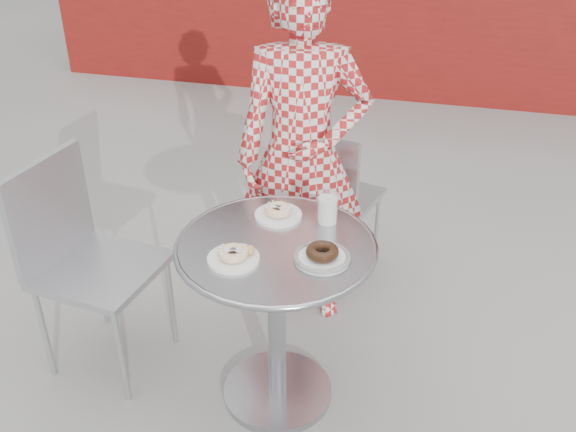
% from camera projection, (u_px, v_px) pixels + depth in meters
% --- Properties ---
extents(ground, '(60.00, 60.00, 0.00)m').
position_uv_depth(ground, '(268.00, 399.00, 2.60)').
color(ground, '#A19E99').
rests_on(ground, ground).
extents(bistro_table, '(0.72, 0.72, 0.73)m').
position_uv_depth(bistro_table, '(276.00, 285.00, 2.35)').
color(bistro_table, '#B1B1B6').
rests_on(bistro_table, ground).
extents(chair_far, '(0.48, 0.48, 0.82)m').
position_uv_depth(chair_far, '(333.00, 227.00, 3.27)').
color(chair_far, '#AFB2B8').
rests_on(chair_far, ground).
extents(chair_left, '(0.49, 0.49, 0.91)m').
position_uv_depth(chair_left, '(105.00, 305.00, 2.67)').
color(chair_left, '#AFB2B8').
rests_on(chair_left, ground).
extents(seated_person, '(0.64, 0.50, 1.58)m').
position_uv_depth(seated_person, '(303.00, 156.00, 2.74)').
color(seated_person, '#AB1A1B').
rests_on(seated_person, ground).
extents(plate_far, '(0.18, 0.18, 0.05)m').
position_uv_depth(plate_far, '(278.00, 212.00, 2.41)').
color(plate_far, white).
rests_on(plate_far, bistro_table).
extents(plate_near, '(0.18, 0.18, 0.05)m').
position_uv_depth(plate_near, '(234.00, 255.00, 2.16)').
color(plate_near, white).
rests_on(plate_near, bistro_table).
extents(plate_checker, '(0.19, 0.19, 0.05)m').
position_uv_depth(plate_checker, '(322.00, 256.00, 2.16)').
color(plate_checker, white).
rests_on(plate_checker, bistro_table).
extents(milk_cup, '(0.08, 0.08, 0.12)m').
position_uv_depth(milk_cup, '(328.00, 209.00, 2.36)').
color(milk_cup, white).
rests_on(milk_cup, bistro_table).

